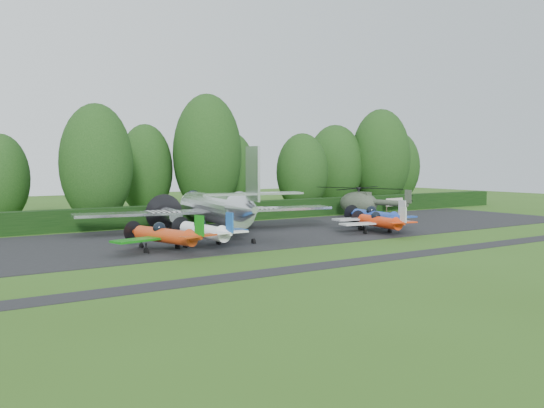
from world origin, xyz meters
TOP-DOWN VIEW (x-y plane):
  - ground at (0.00, 0.00)m, footprint 160.00×160.00m
  - apron at (0.00, 10.00)m, footprint 70.00×18.00m
  - taxiway_verge at (0.00, -6.00)m, footprint 70.00×2.00m
  - hedgerow at (0.00, 21.00)m, footprint 90.00×1.60m
  - transport_plane at (-3.31, 13.21)m, footprint 24.26×18.60m
  - light_plane_red at (-12.17, 4.59)m, footprint 7.45×7.83m
  - light_plane_white at (-8.75, 5.24)m, footprint 7.55×7.93m
  - light_plane_orange at (7.66, 3.74)m, footprint 6.90×7.26m
  - light_plane_blue at (9.49, 6.14)m, footprint 7.88×8.29m
  - helicopter at (16.86, 16.47)m, footprint 10.57×12.37m
  - sign_board at (25.15, 19.06)m, footprint 3.12×0.12m
  - tree_0 at (31.10, 27.65)m, footprint 8.26×8.26m
  - tree_1 at (40.02, 33.24)m, footprint 7.24×7.24m
  - tree_2 at (4.56, 29.54)m, footprint 8.17×8.17m
  - tree_3 at (25.23, 30.59)m, footprint 7.89×7.89m
  - tree_5 at (-9.81, 26.38)m, footprint 7.34×7.34m
  - tree_6 at (-1.75, 33.17)m, footprint 6.41×6.41m
  - tree_7 at (9.89, 33.37)m, footprint 6.48×6.48m
  - tree_8 at (-17.82, 32.26)m, footprint 5.76×5.76m
  - tree_9 at (17.21, 27.57)m, footprint 6.66×6.66m

SIDE VIEW (x-z plane):
  - ground at x=0.00m, z-range 0.00..0.00m
  - hedgerow at x=0.00m, z-range -1.00..1.00m
  - taxiway_verge at x=0.00m, z-range 0.00..0.00m
  - apron at x=0.00m, z-range 0.00..0.01m
  - light_plane_orange at x=7.66m, z-range -0.22..2.43m
  - sign_board at x=25.15m, z-range 0.31..2.06m
  - light_plane_red at x=-12.17m, z-range -0.24..2.62m
  - light_plane_white at x=-8.75m, z-range -0.24..2.66m
  - light_plane_blue at x=9.49m, z-range -0.25..2.78m
  - helicopter at x=16.86m, z-range 0.13..3.53m
  - transport_plane at x=-3.31m, z-range -1.72..6.06m
  - tree_8 at x=-17.82m, z-range -0.01..9.16m
  - tree_9 at x=17.21m, z-range -0.01..9.89m
  - tree_7 at x=9.89m, z-range -0.01..10.13m
  - tree_6 at x=-1.75m, z-range -0.01..10.70m
  - tree_1 at x=40.02m, z-range -0.01..10.95m
  - tree_3 at x=25.23m, z-range -0.01..11.37m
  - tree_5 at x=-9.81m, z-range -0.01..12.19m
  - tree_0 at x=31.10m, z-range -0.01..13.62m
  - tree_2 at x=4.56m, z-range -0.01..14.30m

